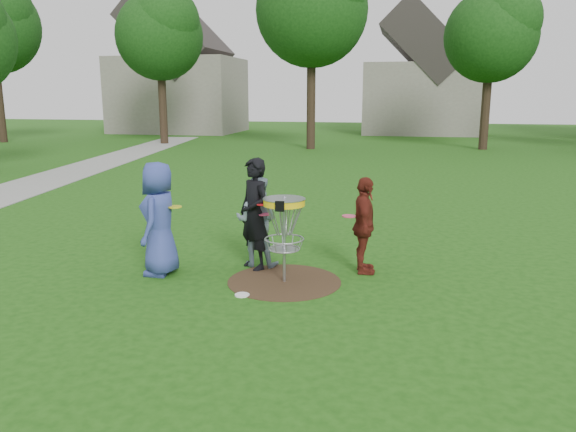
% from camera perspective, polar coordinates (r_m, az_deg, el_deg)
% --- Properties ---
extents(ground, '(100.00, 100.00, 0.00)m').
position_cam_1_polar(ground, '(8.94, -0.38, -6.68)').
color(ground, '#19470F').
rests_on(ground, ground).
extents(dirt_patch, '(1.80, 1.80, 0.01)m').
position_cam_1_polar(dirt_patch, '(8.93, -0.38, -6.66)').
color(dirt_patch, '#47331E').
rests_on(dirt_patch, ground).
extents(concrete_path, '(7.75, 39.92, 0.02)m').
position_cam_1_polar(concrete_path, '(20.26, -24.21, 3.03)').
color(concrete_path, '#9E9E99').
rests_on(concrete_path, ground).
extents(player_blue, '(0.63, 0.93, 1.85)m').
position_cam_1_polar(player_blue, '(9.32, -12.93, -0.28)').
color(player_blue, '#344290').
rests_on(player_blue, ground).
extents(player_black, '(0.81, 0.80, 1.88)m').
position_cam_1_polar(player_black, '(9.39, -3.43, 0.20)').
color(player_black, black).
rests_on(player_black, ground).
extents(player_grey, '(0.77, 0.60, 1.56)m').
position_cam_1_polar(player_grey, '(9.59, -3.16, -0.53)').
color(player_grey, gray).
rests_on(player_grey, ground).
extents(player_maroon, '(0.51, 0.98, 1.60)m').
position_cam_1_polar(player_maroon, '(9.25, 7.73, -0.98)').
color(player_maroon, maroon).
rests_on(player_maroon, ground).
extents(disc_on_grass, '(0.22, 0.22, 0.02)m').
position_cam_1_polar(disc_on_grass, '(8.37, -4.68, -8.00)').
color(disc_on_grass, white).
rests_on(disc_on_grass, ground).
extents(disc_golf_basket, '(0.66, 0.67, 1.38)m').
position_cam_1_polar(disc_golf_basket, '(8.66, -0.39, -0.29)').
color(disc_golf_basket, '#9EA0A5').
rests_on(disc_golf_basket, ground).
extents(held_discs, '(2.96, 0.78, 0.22)m').
position_cam_1_polar(held_discs, '(9.11, -2.57, 0.58)').
color(held_discs, yellow).
rests_on(held_discs, ground).
extents(tree_row, '(51.20, 17.42, 9.90)m').
position_cam_1_polar(tree_row, '(29.16, 9.22, 18.70)').
color(tree_row, '#38281C').
rests_on(tree_row, ground).
extents(house_row, '(44.50, 10.65, 11.62)m').
position_cam_1_polar(house_row, '(41.47, 16.00, 13.60)').
color(house_row, gray).
rests_on(house_row, ground).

